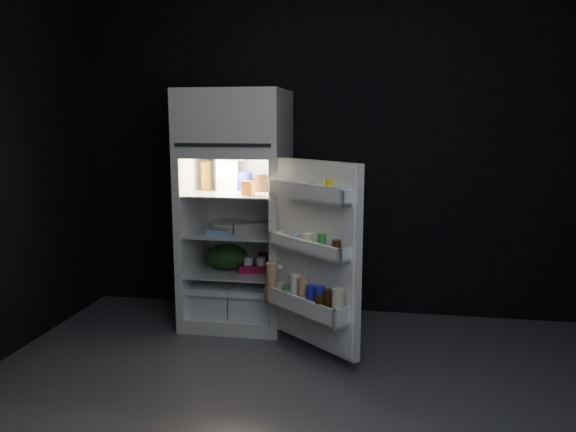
% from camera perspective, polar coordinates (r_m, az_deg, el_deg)
% --- Properties ---
extents(floor, '(4.00, 3.40, 0.00)m').
position_cam_1_polar(floor, '(3.23, 0.63, -19.14)').
color(floor, '#54545A').
rests_on(floor, ground).
extents(wall_back, '(4.00, 0.00, 2.70)m').
position_cam_1_polar(wall_back, '(4.52, 4.09, 7.04)').
color(wall_back, black).
rests_on(wall_back, ground).
extents(wall_front, '(4.00, 0.00, 2.70)m').
position_cam_1_polar(wall_front, '(1.20, -12.17, -0.59)').
color(wall_front, black).
rests_on(wall_front, ground).
extents(refrigerator, '(0.76, 0.71, 1.78)m').
position_cam_1_polar(refrigerator, '(4.30, -5.20, 1.61)').
color(refrigerator, white).
rests_on(refrigerator, ground).
extents(fridge_door, '(0.67, 0.61, 1.22)m').
position_cam_1_polar(fridge_door, '(3.63, 2.57, -4.35)').
color(fridge_door, white).
rests_on(fridge_door, ground).
extents(milk_jug, '(0.21, 0.21, 0.24)m').
position_cam_1_polar(milk_jug, '(4.34, -6.36, 4.19)').
color(milk_jug, white).
rests_on(milk_jug, refrigerator).
extents(mayo_jar, '(0.16, 0.16, 0.14)m').
position_cam_1_polar(mayo_jar, '(4.33, -4.43, 3.54)').
color(mayo_jar, '#2122B3').
rests_on(mayo_jar, refrigerator).
extents(jam_jar, '(0.12, 0.12, 0.13)m').
position_cam_1_polar(jam_jar, '(4.25, -2.67, 3.38)').
color(jam_jar, black).
rests_on(jam_jar, refrigerator).
extents(amber_bottle, '(0.09, 0.09, 0.22)m').
position_cam_1_polar(amber_bottle, '(4.37, -8.34, 4.06)').
color(amber_bottle, '#BC7A1E').
rests_on(amber_bottle, refrigerator).
extents(small_carton, '(0.10, 0.08, 0.10)m').
position_cam_1_polar(small_carton, '(4.06, -4.07, 2.86)').
color(small_carton, orange).
rests_on(small_carton, refrigerator).
extents(egg_carton, '(0.29, 0.21, 0.07)m').
position_cam_1_polar(egg_carton, '(4.25, -3.78, -1.14)').
color(egg_carton, gray).
rests_on(egg_carton, refrigerator).
extents(pie, '(0.42, 0.42, 0.04)m').
position_cam_1_polar(pie, '(4.39, -5.87, -1.00)').
color(pie, tan).
rests_on(pie, refrigerator).
extents(flat_package, '(0.18, 0.10, 0.04)m').
position_cam_1_polar(flat_package, '(4.14, -6.98, -1.68)').
color(flat_package, '#85ACCE').
rests_on(flat_package, refrigerator).
extents(wrapped_pkg, '(0.13, 0.12, 0.05)m').
position_cam_1_polar(wrapped_pkg, '(4.43, -1.90, -0.81)').
color(wrapped_pkg, beige).
rests_on(wrapped_pkg, refrigerator).
extents(produce_bag, '(0.34, 0.29, 0.20)m').
position_cam_1_polar(produce_bag, '(4.34, -6.21, -4.13)').
color(produce_bag, '#193815').
rests_on(produce_bag, refrigerator).
extents(yogurt_tray, '(0.28, 0.20, 0.05)m').
position_cam_1_polar(yogurt_tray, '(4.28, -3.27, -5.32)').
color(yogurt_tray, '#A80E35').
rests_on(yogurt_tray, refrigerator).
extents(small_can_red, '(0.09, 0.09, 0.09)m').
position_cam_1_polar(small_can_red, '(4.48, -2.59, -4.34)').
color(small_can_red, '#A80E35').
rests_on(small_can_red, refrigerator).
extents(small_can_silver, '(0.08, 0.08, 0.09)m').
position_cam_1_polar(small_can_silver, '(4.47, -1.99, -4.37)').
color(small_can_silver, silver).
rests_on(small_can_silver, refrigerator).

